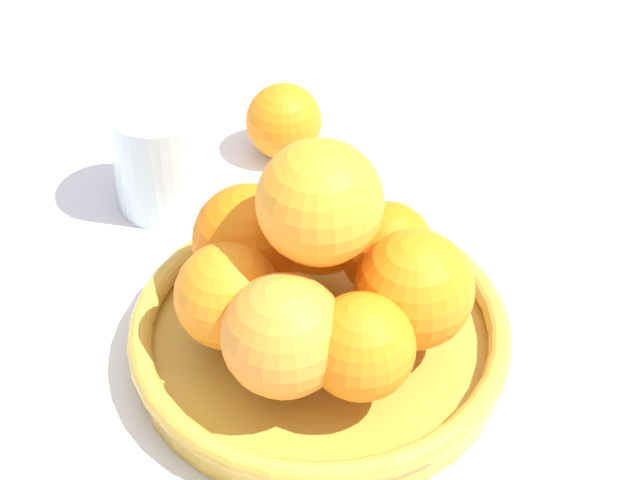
# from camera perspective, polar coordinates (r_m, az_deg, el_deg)

# --- Properties ---
(ground_plane) EXTENTS (4.00, 4.00, 0.00)m
(ground_plane) POSITION_cam_1_polar(r_m,az_deg,el_deg) (0.74, 0.00, -6.08)
(ground_plane) COLOR silver
(fruit_bowl) EXTENTS (0.26, 0.26, 0.03)m
(fruit_bowl) POSITION_cam_1_polar(r_m,az_deg,el_deg) (0.73, 0.00, -5.16)
(fruit_bowl) COLOR gold
(fruit_bowl) RESTS_ON ground_plane
(orange_pile) EXTENTS (0.19, 0.18, 0.14)m
(orange_pile) POSITION_cam_1_polar(r_m,az_deg,el_deg) (0.69, -0.14, -1.34)
(orange_pile) COLOR orange
(orange_pile) RESTS_ON fruit_bowl
(stray_orange) EXTENTS (0.06, 0.06, 0.06)m
(stray_orange) POSITION_cam_1_polar(r_m,az_deg,el_deg) (0.90, -1.93, 6.36)
(stray_orange) COLOR orange
(stray_orange) RESTS_ON ground_plane
(drinking_glass) EXTENTS (0.08, 0.08, 0.09)m
(drinking_glass) POSITION_cam_1_polar(r_m,az_deg,el_deg) (0.85, -8.44, 4.45)
(drinking_glass) COLOR silver
(drinking_glass) RESTS_ON ground_plane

